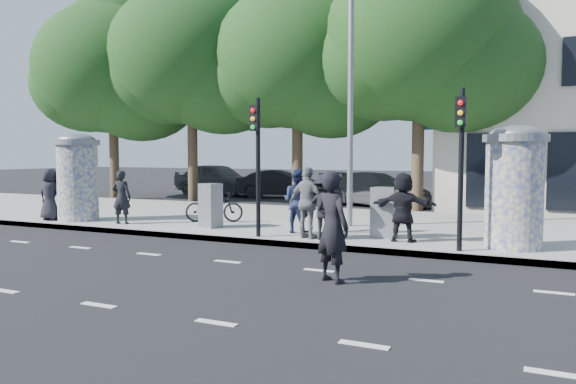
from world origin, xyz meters
The scene contains 27 objects.
ground centered at (0.00, 0.00, 0.00)m, with size 120.00×120.00×0.00m, color black.
sidewalk centered at (0.00, 7.50, 0.07)m, with size 40.00×8.00×0.15m, color gray.
curb centered at (0.00, 3.55, 0.07)m, with size 40.00×0.10×0.16m, color slate.
lane_dash_near centered at (0.00, -2.20, 0.00)m, with size 32.00×0.12×0.01m, color silver.
lane_dash_far centered at (0.00, 1.40, 0.00)m, with size 32.00×0.12×0.01m, color silver.
ad_column_left centered at (-7.20, 4.50, 1.54)m, with size 1.36×1.36×2.65m.
ad_column_right centered at (5.20, 4.70, 1.54)m, with size 1.36×1.36×2.65m.
traffic_pole_near centered at (-0.60, 3.79, 2.23)m, with size 0.22×0.31×3.40m.
traffic_pole_far centered at (4.20, 3.79, 2.23)m, with size 0.22×0.31×3.40m.
street_lamp centered at (0.80, 6.63, 4.79)m, with size 0.25×0.93×8.00m.
tree_far_left centered at (-13.00, 12.50, 6.19)m, with size 7.20×7.20×9.26m.
tree_mid_left centered at (-8.50, 12.50, 6.50)m, with size 7.20×7.20×9.57m.
tree_near_left centered at (-3.50, 12.70, 6.06)m, with size 6.80×6.80×8.97m.
tree_center centered at (1.50, 12.30, 6.31)m, with size 7.00×7.00×9.30m.
ped_a centered at (-7.96, 4.12, 0.95)m, with size 0.78×0.51×1.60m, color black.
ped_b centered at (-5.37, 4.36, 0.93)m, with size 0.57×0.37×1.56m, color black.
ped_c centered at (0.00, 4.87, 0.97)m, with size 0.80×0.62×1.65m, color #1B2344.
ped_d centered at (1.05, 4.09, 0.93)m, with size 1.01×0.58×1.57m, color black.
ped_e centered at (0.64, 4.06, 1.02)m, with size 1.02×0.58×1.73m, color gray.
ped_f centered at (2.83, 4.57, 0.96)m, with size 1.50×0.54×1.62m, color black.
man_road centered at (2.54, 0.64, 0.96)m, with size 0.70×0.46×1.91m, color black.
bicycle centered at (-3.18, 5.89, 0.60)m, with size 1.73×0.60×0.91m, color black.
cabinet_left centered at (-2.61, 4.80, 0.76)m, with size 0.58×0.42×1.22m, color slate.
cabinet_right centered at (2.26, 4.99, 0.76)m, with size 0.59×0.43×1.23m, color slate.
car_left centered at (-10.04, 16.95, 0.84)m, with size 4.92×1.98×1.68m, color #4D5053.
car_mid centered at (-6.21, 16.63, 0.68)m, with size 4.11×1.43×1.36m, color black.
car_right centered at (-0.62, 14.33, 0.70)m, with size 4.82×1.96×1.40m, color #575A5F.
Camera 1 is at (5.88, -8.30, 2.21)m, focal length 35.00 mm.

